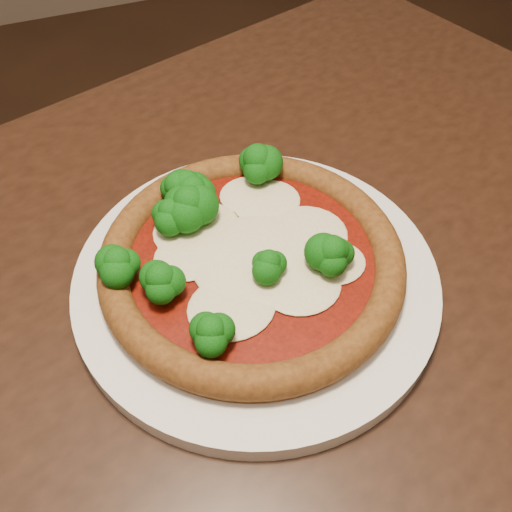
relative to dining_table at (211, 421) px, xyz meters
name	(u,v)px	position (x,y,z in m)	size (l,w,h in m)	color
floor	(173,472)	(-0.05, 0.22, -0.65)	(4.00, 4.00, 0.00)	black
dining_table	(211,421)	(0.00, 0.00, 0.00)	(1.40, 1.14, 0.75)	black
plate	(256,279)	(0.07, 0.06, 0.11)	(0.32, 0.32, 0.02)	white
pizza	(245,251)	(0.06, 0.08, 0.13)	(0.26, 0.26, 0.06)	brown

